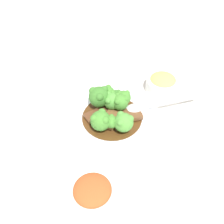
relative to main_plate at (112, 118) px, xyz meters
name	(u,v)px	position (x,y,z in m)	size (l,w,h in m)	color
ground_plane	(112,121)	(0.00, 0.00, -0.01)	(4.00, 4.00, 0.00)	silver
main_plate	(112,118)	(0.00, 0.00, 0.00)	(0.25, 0.25, 0.02)	white
beef_strip_0	(112,117)	(0.00, -0.01, 0.02)	(0.05, 0.08, 0.01)	brown
beef_strip_1	(97,115)	(-0.04, 0.00, 0.01)	(0.07, 0.06, 0.01)	#56331E
beef_strip_2	(130,114)	(0.05, 0.00, 0.01)	(0.07, 0.05, 0.01)	brown
broccoli_floret_0	(120,102)	(0.02, 0.02, 0.04)	(0.04, 0.04, 0.05)	#7FA84C
broccoli_floret_1	(99,96)	(-0.03, 0.03, 0.04)	(0.05, 0.05, 0.06)	#8EB756
broccoli_floret_2	(101,120)	(-0.03, -0.04, 0.04)	(0.05, 0.05, 0.05)	#7FA84C
broccoli_floret_3	(111,101)	(0.00, 0.03, 0.04)	(0.04, 0.04, 0.05)	#7FA84C
broccoli_floret_4	(124,97)	(0.03, 0.04, 0.04)	(0.04, 0.04, 0.05)	#7FA84C
broccoli_floret_5	(107,94)	(-0.01, 0.05, 0.04)	(0.04, 0.04, 0.05)	#8EB756
broccoli_floret_6	(124,122)	(0.03, -0.05, 0.04)	(0.05, 0.05, 0.05)	#7FA84C
broccoli_floret_7	(116,96)	(0.01, 0.05, 0.03)	(0.03, 0.03, 0.04)	#8EB756
broccoli_floret_8	(112,122)	(0.00, -0.04, 0.03)	(0.03, 0.03, 0.04)	#7FA84C
serving_spoon	(142,108)	(0.08, 0.03, 0.02)	(0.21, 0.09, 0.01)	silver
side_bowl_kimchi	(93,193)	(-0.03, -0.22, 0.02)	(0.10, 0.10, 0.06)	white
side_bowl_appetizer	(162,83)	(0.14, 0.13, 0.02)	(0.09, 0.09, 0.05)	white
sauce_dish	(39,96)	(-0.21, 0.08, 0.00)	(0.08, 0.08, 0.01)	white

